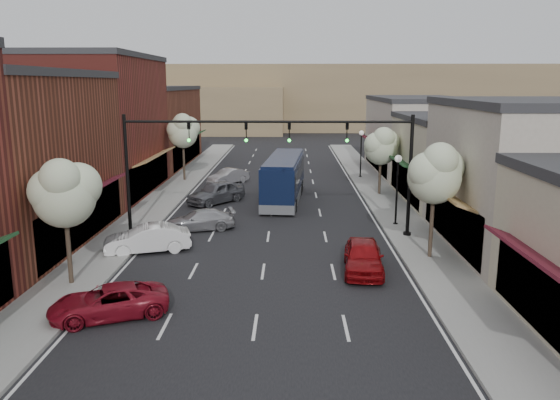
# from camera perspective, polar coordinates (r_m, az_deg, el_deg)

# --- Properties ---
(ground) EXTENTS (160.00, 160.00, 0.00)m
(ground) POSITION_cam_1_polar(r_m,az_deg,el_deg) (24.05, -2.01, -9.07)
(ground) COLOR black
(ground) RESTS_ON ground
(sidewalk_left) EXTENTS (2.80, 73.00, 0.15)m
(sidewalk_left) POSITION_cam_1_polar(r_m,az_deg,el_deg) (42.89, -11.95, 0.26)
(sidewalk_left) COLOR gray
(sidewalk_left) RESTS_ON ground
(sidewalk_right) EXTENTS (2.80, 73.00, 0.15)m
(sidewalk_right) POSITION_cam_1_polar(r_m,az_deg,el_deg) (42.39, 10.76, 0.17)
(sidewalk_right) COLOR gray
(sidewalk_right) RESTS_ON ground
(curb_left) EXTENTS (0.25, 73.00, 0.17)m
(curb_left) POSITION_cam_1_polar(r_m,az_deg,el_deg) (42.60, -10.11, 0.25)
(curb_left) COLOR gray
(curb_left) RESTS_ON ground
(curb_right) EXTENTS (0.25, 73.00, 0.17)m
(curb_right) POSITION_cam_1_polar(r_m,az_deg,el_deg) (42.18, 8.89, 0.18)
(curb_right) COLOR gray
(curb_right) RESTS_ON ground
(bldg_left_midfar) EXTENTS (10.14, 14.10, 10.90)m
(bldg_left_midfar) POSITION_cam_1_polar(r_m,az_deg,el_deg) (45.26, -19.10, 7.29)
(bldg_left_midfar) COLOR maroon
(bldg_left_midfar) RESTS_ON ground
(bldg_left_far) EXTENTS (10.14, 18.10, 8.40)m
(bldg_left_far) POSITION_cam_1_polar(r_m,az_deg,el_deg) (60.58, -13.84, 7.47)
(bldg_left_far) COLOR brown
(bldg_left_far) RESTS_ON ground
(bldg_right_midnear) EXTENTS (9.14, 12.10, 7.90)m
(bldg_right_midnear) POSITION_cam_1_polar(r_m,az_deg,el_deg) (31.37, 24.49, 2.25)
(bldg_right_midnear) COLOR #B4A89A
(bldg_right_midnear) RESTS_ON ground
(bldg_right_midfar) EXTENTS (9.14, 12.10, 6.40)m
(bldg_right_midfar) POSITION_cam_1_polar(r_m,az_deg,el_deg) (42.62, 18.10, 4.06)
(bldg_right_midfar) COLOR beige
(bldg_right_midfar) RESTS_ON ground
(bldg_right_far) EXTENTS (9.14, 16.10, 7.40)m
(bldg_right_far) POSITION_cam_1_polar(r_m,az_deg,el_deg) (56.02, 14.02, 6.60)
(bldg_right_far) COLOR #B4A89A
(bldg_right_far) RESTS_ON ground
(hill_far) EXTENTS (120.00, 30.00, 12.00)m
(hill_far) POSITION_cam_1_polar(r_m,az_deg,el_deg) (112.43, 0.46, 10.73)
(hill_far) COLOR #7A6647
(hill_far) RESTS_ON ground
(hill_near) EXTENTS (50.00, 20.00, 8.00)m
(hill_near) POSITION_cam_1_polar(r_m,az_deg,el_deg) (103.88, -13.73, 9.18)
(hill_near) COLOR #7A6647
(hill_near) RESTS_ON ground
(signal_mast_right) EXTENTS (8.22, 0.46, 7.00)m
(signal_mast_right) POSITION_cam_1_polar(r_m,az_deg,el_deg) (30.97, 9.20, 4.41)
(signal_mast_right) COLOR black
(signal_mast_right) RESTS_ON ground
(signal_mast_left) EXTENTS (8.22, 0.46, 7.00)m
(signal_mast_left) POSITION_cam_1_polar(r_m,az_deg,el_deg) (31.42, -11.60, 4.43)
(signal_mast_left) COLOR black
(signal_mast_left) RESTS_ON ground
(tree_right_near) EXTENTS (2.85, 2.65, 5.95)m
(tree_right_near) POSITION_cam_1_polar(r_m,az_deg,el_deg) (27.60, 15.98, 2.81)
(tree_right_near) COLOR #47382B
(tree_right_near) RESTS_ON ground
(tree_right_far) EXTENTS (2.85, 2.65, 5.43)m
(tree_right_far) POSITION_cam_1_polar(r_m,az_deg,el_deg) (43.18, 10.58, 5.66)
(tree_right_far) COLOR #47382B
(tree_right_far) RESTS_ON ground
(tree_left_near) EXTENTS (2.85, 2.65, 5.69)m
(tree_left_near) POSITION_cam_1_polar(r_m,az_deg,el_deg) (24.68, -21.60, 0.83)
(tree_left_near) COLOR #47382B
(tree_left_near) RESTS_ON ground
(tree_left_far) EXTENTS (2.85, 2.65, 6.13)m
(tree_left_far) POSITION_cam_1_polar(r_m,az_deg,el_deg) (49.43, -10.09, 7.18)
(tree_left_far) COLOR #47382B
(tree_left_far) RESTS_ON ground
(lamp_post_near) EXTENTS (0.44, 0.44, 4.44)m
(lamp_post_near) POSITION_cam_1_polar(r_m,az_deg,el_deg) (34.01, 12.17, 2.22)
(lamp_post_near) COLOR black
(lamp_post_near) RESTS_ON ground
(lamp_post_far) EXTENTS (0.44, 0.44, 4.44)m
(lamp_post_far) POSITION_cam_1_polar(r_m,az_deg,el_deg) (51.13, 8.47, 5.59)
(lamp_post_far) COLOR black
(lamp_post_far) RESTS_ON ground
(coach_bus) EXTENTS (3.24, 11.05, 3.34)m
(coach_bus) POSITION_cam_1_polar(r_m,az_deg,el_deg) (40.98, 0.43, 2.36)
(coach_bus) COLOR #0C1633
(coach_bus) RESTS_ON ground
(red_hatchback) EXTENTS (2.18, 4.60, 1.52)m
(red_hatchback) POSITION_cam_1_polar(r_m,az_deg,el_deg) (25.92, 8.71, -5.84)
(red_hatchback) COLOR maroon
(red_hatchback) RESTS_ON ground
(parked_car_a) EXTENTS (4.84, 3.51, 1.22)m
(parked_car_a) POSITION_cam_1_polar(r_m,az_deg,el_deg) (21.90, -17.46, -10.11)
(parked_car_a) COLOR maroon
(parked_car_a) RESTS_ON ground
(parked_car_b) EXTENTS (4.67, 2.83, 1.45)m
(parked_car_b) POSITION_cam_1_polar(r_m,az_deg,el_deg) (29.38, -13.69, -3.96)
(parked_car_b) COLOR white
(parked_car_b) RESTS_ON ground
(parked_car_c) EXTENTS (4.53, 2.71, 1.23)m
(parked_car_c) POSITION_cam_1_polar(r_m,az_deg,el_deg) (33.24, -8.40, -2.08)
(parked_car_c) COLOR #9F9FA4
(parked_car_c) RESTS_ON ground
(parked_car_d) EXTENTS (4.44, 4.91, 1.62)m
(parked_car_d) POSITION_cam_1_polar(r_m,az_deg,el_deg) (40.43, -6.69, 0.79)
(parked_car_d) COLOR #54565C
(parked_car_d) RESTS_ON ground
(parked_car_e) EXTENTS (3.63, 4.01, 1.33)m
(parked_car_e) POSITION_cam_1_polar(r_m,az_deg,el_deg) (48.19, -5.43, 2.46)
(parked_car_e) COLOR #A5A5AA
(parked_car_e) RESTS_ON ground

